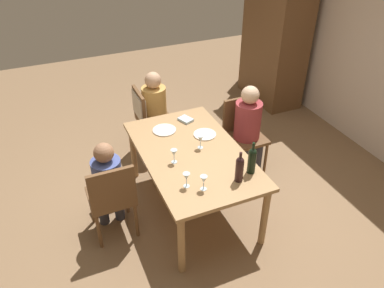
{
  "coord_description": "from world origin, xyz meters",
  "views": [
    {
      "loc": [
        2.94,
        -1.27,
        3.04
      ],
      "look_at": [
        0.0,
        0.0,
        0.85
      ],
      "focal_mm": 35.66,
      "sensor_mm": 36.0,
      "label": 1
    }
  ],
  "objects_px": {
    "armoire_cabinet": "(275,34)",
    "person_woman_host": "(249,125)",
    "chair_near": "(112,196)",
    "dinner_plate_guest_left": "(205,134)",
    "dinner_plate_host": "(164,130)",
    "handbag": "(107,200)",
    "person_man_bearded": "(156,107)",
    "wine_glass_near_right": "(186,177)",
    "dining_table": "(192,158)",
    "wine_glass_centre": "(204,180)",
    "person_man_guest": "(108,181)",
    "wine_glass_near_left": "(174,153)",
    "wine_glass_far": "(200,139)",
    "chair_left_end": "(146,113)",
    "wine_bottle_tall_green": "(239,168)",
    "chair_far_left": "(243,130)",
    "wine_bottle_dark_red": "(252,160)"
  },
  "relations": [
    {
      "from": "chair_near",
      "to": "person_woman_host",
      "type": "distance_m",
      "value": 1.83
    },
    {
      "from": "person_man_guest",
      "to": "wine_glass_centre",
      "type": "bearing_deg",
      "value": -38.43
    },
    {
      "from": "chair_far_left",
      "to": "dinner_plate_host",
      "type": "xyz_separation_m",
      "value": [
        -0.04,
        -1.01,
        0.22
      ]
    },
    {
      "from": "wine_bottle_tall_green",
      "to": "wine_glass_near_right",
      "type": "height_order",
      "value": "wine_bottle_tall_green"
    },
    {
      "from": "person_man_guest",
      "to": "dinner_plate_host",
      "type": "height_order",
      "value": "person_man_guest"
    },
    {
      "from": "armoire_cabinet",
      "to": "wine_glass_near_right",
      "type": "bearing_deg",
      "value": -46.12
    },
    {
      "from": "wine_glass_near_right",
      "to": "dining_table",
      "type": "bearing_deg",
      "value": 151.39
    },
    {
      "from": "chair_left_end",
      "to": "armoire_cabinet",
      "type": "bearing_deg",
      "value": 106.82
    },
    {
      "from": "dining_table",
      "to": "chair_far_left",
      "type": "xyz_separation_m",
      "value": [
        -0.47,
        0.89,
        -0.13
      ]
    },
    {
      "from": "wine_bottle_dark_red",
      "to": "dinner_plate_host",
      "type": "bearing_deg",
      "value": -153.6
    },
    {
      "from": "dining_table",
      "to": "person_man_bearded",
      "type": "xyz_separation_m",
      "value": [
        -1.22,
        0.03,
        -0.01
      ]
    },
    {
      "from": "armoire_cabinet",
      "to": "person_woman_host",
      "type": "distance_m",
      "value": 2.14
    },
    {
      "from": "chair_near",
      "to": "wine_glass_far",
      "type": "height_order",
      "value": "chair_near"
    },
    {
      "from": "handbag",
      "to": "person_man_bearded",
      "type": "bearing_deg",
      "value": 133.76
    },
    {
      "from": "chair_near",
      "to": "wine_glass_near_left",
      "type": "distance_m",
      "value": 0.73
    },
    {
      "from": "wine_glass_near_right",
      "to": "dinner_plate_host",
      "type": "xyz_separation_m",
      "value": [
        -0.98,
        0.14,
        -0.1
      ]
    },
    {
      "from": "dinner_plate_host",
      "to": "dinner_plate_guest_left",
      "type": "bearing_deg",
      "value": 55.44
    },
    {
      "from": "armoire_cabinet",
      "to": "dinner_plate_host",
      "type": "relative_size",
      "value": 8.23
    },
    {
      "from": "chair_near",
      "to": "dinner_plate_guest_left",
      "type": "height_order",
      "value": "chair_near"
    },
    {
      "from": "armoire_cabinet",
      "to": "chair_far_left",
      "type": "height_order",
      "value": "armoire_cabinet"
    },
    {
      "from": "chair_left_end",
      "to": "wine_bottle_tall_green",
      "type": "height_order",
      "value": "wine_bottle_tall_green"
    },
    {
      "from": "dining_table",
      "to": "person_woman_host",
      "type": "relative_size",
      "value": 1.46
    },
    {
      "from": "person_man_guest",
      "to": "wine_glass_near_left",
      "type": "height_order",
      "value": "person_man_guest"
    },
    {
      "from": "dinner_plate_guest_left",
      "to": "dinner_plate_host",
      "type": "bearing_deg",
      "value": -124.56
    },
    {
      "from": "dinner_plate_guest_left",
      "to": "wine_bottle_dark_red",
      "type": "bearing_deg",
      "value": 9.69
    },
    {
      "from": "chair_far_left",
      "to": "chair_left_end",
      "type": "relative_size",
      "value": 1.0
    },
    {
      "from": "chair_left_end",
      "to": "wine_glass_far",
      "type": "xyz_separation_m",
      "value": [
        1.19,
        0.24,
        0.26
      ]
    },
    {
      "from": "wine_glass_near_left",
      "to": "wine_glass_far",
      "type": "height_order",
      "value": "same"
    },
    {
      "from": "dining_table",
      "to": "wine_glass_centre",
      "type": "relative_size",
      "value": 11.34
    },
    {
      "from": "chair_near",
      "to": "person_woman_host",
      "type": "bearing_deg",
      "value": 13.96
    },
    {
      "from": "dining_table",
      "to": "person_woman_host",
      "type": "bearing_deg",
      "value": 111.75
    },
    {
      "from": "person_woman_host",
      "to": "wine_glass_far",
      "type": "height_order",
      "value": "person_woman_host"
    },
    {
      "from": "armoire_cabinet",
      "to": "handbag",
      "type": "relative_size",
      "value": 7.79
    },
    {
      "from": "chair_near",
      "to": "dinner_plate_guest_left",
      "type": "relative_size",
      "value": 3.68
    },
    {
      "from": "wine_glass_near_left",
      "to": "chair_left_end",
      "type": "bearing_deg",
      "value": 175.34
    },
    {
      "from": "wine_bottle_dark_red",
      "to": "handbag",
      "type": "height_order",
      "value": "wine_bottle_dark_red"
    },
    {
      "from": "wine_bottle_tall_green",
      "to": "person_man_bearded",
      "type": "bearing_deg",
      "value": -173.92
    },
    {
      "from": "wine_glass_near_left",
      "to": "wine_glass_far",
      "type": "xyz_separation_m",
      "value": [
        -0.13,
        0.34,
        0.0
      ]
    },
    {
      "from": "armoire_cabinet",
      "to": "person_man_bearded",
      "type": "height_order",
      "value": "armoire_cabinet"
    },
    {
      "from": "person_woman_host",
      "to": "wine_glass_far",
      "type": "relative_size",
      "value": 7.76
    },
    {
      "from": "dinner_plate_host",
      "to": "wine_bottle_tall_green",
      "type": "bearing_deg",
      "value": 17.32
    },
    {
      "from": "chair_left_end",
      "to": "dinner_plate_host",
      "type": "relative_size",
      "value": 3.47
    },
    {
      "from": "wine_glass_centre",
      "to": "wine_glass_near_left",
      "type": "bearing_deg",
      "value": -168.57
    },
    {
      "from": "wine_glass_far",
      "to": "dinner_plate_guest_left",
      "type": "distance_m",
      "value": 0.27
    },
    {
      "from": "person_man_bearded",
      "to": "dinner_plate_guest_left",
      "type": "bearing_deg",
      "value": 13.27
    },
    {
      "from": "wine_glass_centre",
      "to": "handbag",
      "type": "height_order",
      "value": "wine_glass_centre"
    },
    {
      "from": "dinner_plate_guest_left",
      "to": "chair_near",
      "type": "bearing_deg",
      "value": -73.98
    },
    {
      "from": "chair_far_left",
      "to": "handbag",
      "type": "relative_size",
      "value": 3.29
    },
    {
      "from": "person_woman_host",
      "to": "wine_glass_centre",
      "type": "relative_size",
      "value": 7.76
    },
    {
      "from": "chair_far_left",
      "to": "wine_bottle_dark_red",
      "type": "height_order",
      "value": "wine_bottle_dark_red"
    }
  ]
}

